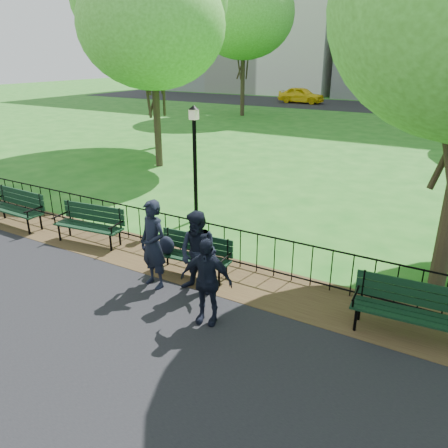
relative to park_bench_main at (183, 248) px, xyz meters
The scene contains 17 objects.
ground 1.50m from the park_bench_main, 58.75° to the right, with size 120.00×120.00×0.00m, color #1F661B.
asphalt_path 4.68m from the park_bench_main, 81.09° to the right, with size 60.00×9.20×0.01m, color black.
dirt_strip 0.96m from the park_bench_main, 23.68° to the left, with size 60.00×1.60×0.01m, color #362416.
far_street 33.83m from the park_bench_main, 88.78° to the left, with size 70.00×9.00×0.01m, color black.
iron_fence 1.09m from the park_bench_main, 48.59° to the left, with size 24.06×0.06×1.00m.
park_bench_main is the anchor object (origin of this frame).
park_bench_left_a 2.92m from the park_bench_main, behind, with size 1.84×0.77×1.01m.
park_bench_left_b 5.47m from the park_bench_main, behind, with size 1.87×0.61×1.05m.
park_bench_right_a 4.45m from the park_bench_main, ahead, with size 1.83×0.68×1.02m.
lamppost 3.37m from the park_bench_main, 118.93° to the left, with size 0.28×0.28×3.14m.
tree_near_w 10.85m from the park_bench_main, 131.20° to the left, with size 5.53×5.53×7.70m.
tree_far_w 26.32m from the park_bench_main, 115.31° to the left, with size 7.17×7.17×10.00m.
person_left 0.83m from the park_bench_main, 103.62° to the right, with size 0.65×0.43×1.79m, color black.
person_mid 0.94m from the park_bench_main, 35.24° to the right, with size 0.81×0.42×1.66m, color black.
person_right 1.89m from the park_bench_main, 42.60° to the right, with size 0.92×0.37×1.56m, color black.
taxi 35.16m from the park_bench_main, 106.97° to the left, with size 1.72×4.28×1.46m, color yellow.
sedan_silver 32.39m from the park_bench_main, 87.09° to the left, with size 1.45×4.16×1.37m, color #AEB0B6.
Camera 1 is at (4.21, -5.55, 4.37)m, focal length 35.00 mm.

